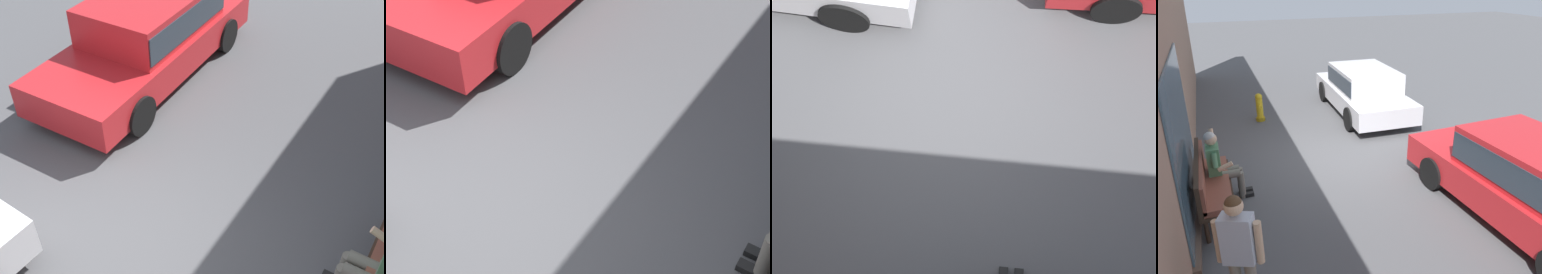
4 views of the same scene
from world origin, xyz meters
The scene contains 1 object.
ground_plane centered at (0.00, 0.00, 0.00)m, with size 60.00×60.00×0.00m, color #4C4C4F.
Camera 3 is at (-0.50, 2.60, 6.96)m, focal length 55.00 mm.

